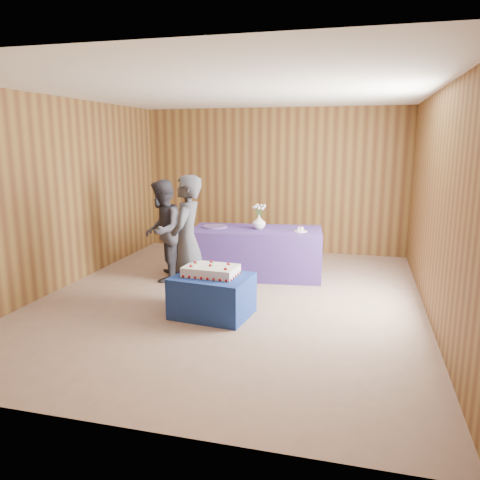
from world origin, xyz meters
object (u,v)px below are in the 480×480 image
(vase, at_px, (259,222))
(sheet_cake, at_px, (211,270))
(cake_table, at_px, (212,296))
(guest_right, at_px, (162,231))
(guest_left, at_px, (187,242))
(serving_table, at_px, (257,252))

(vase, bearing_deg, sheet_cake, -96.18)
(cake_table, bearing_deg, guest_right, 140.37)
(guest_left, bearing_deg, sheet_cake, 54.34)
(serving_table, height_order, sheet_cake, serving_table)
(serving_table, height_order, guest_left, guest_left)
(cake_table, xyz_separation_m, guest_right, (-1.19, 1.26, 0.52))
(serving_table, bearing_deg, guest_left, -116.57)
(cake_table, bearing_deg, guest_left, 153.86)
(serving_table, relative_size, vase, 9.36)
(cake_table, xyz_separation_m, serving_table, (0.14, 1.83, 0.12))
(serving_table, bearing_deg, cake_table, -101.14)
(guest_left, bearing_deg, serving_table, 155.97)
(vase, xyz_separation_m, guest_right, (-1.36, -0.59, -0.09))
(serving_table, height_order, guest_right, guest_right)
(vase, distance_m, guest_right, 1.49)
(guest_left, bearing_deg, guest_right, -146.11)
(guest_left, xyz_separation_m, guest_right, (-0.77, 0.98, -0.08))
(sheet_cake, bearing_deg, guest_right, 137.33)
(guest_right, bearing_deg, vase, 100.95)
(cake_table, relative_size, guest_left, 0.53)
(vase, bearing_deg, guest_left, -110.69)
(cake_table, bearing_deg, serving_table, 92.48)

